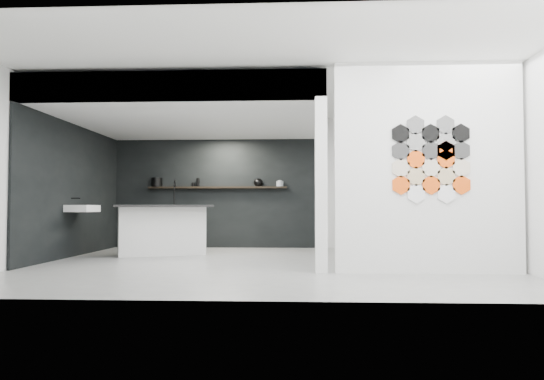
{
  "coord_description": "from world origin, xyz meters",
  "views": [
    {
      "loc": [
        0.47,
        -7.5,
        0.87
      ],
      "look_at": [
        0.1,
        0.3,
        1.15
      ],
      "focal_mm": 32.0,
      "sensor_mm": 36.0,
      "label": 1
    }
  ],
  "objects_px": {
    "utensil_cup": "(193,185)",
    "stockpot": "(157,182)",
    "kitchen_island": "(162,229)",
    "wall_basin": "(83,209)",
    "bottle_dark": "(198,182)",
    "glass_bowl": "(280,184)",
    "glass_vase": "(280,183)",
    "partition_panel": "(427,167)",
    "kettle": "(258,182)"
  },
  "relations": [
    {
      "from": "utensil_cup",
      "to": "stockpot",
      "type": "bearing_deg",
      "value": 180.0
    },
    {
      "from": "kitchen_island",
      "to": "stockpot",
      "type": "distance_m",
      "value": 1.93
    },
    {
      "from": "wall_basin",
      "to": "bottle_dark",
      "type": "distance_m",
      "value": 2.68
    },
    {
      "from": "stockpot",
      "to": "glass_bowl",
      "type": "height_order",
      "value": "stockpot"
    },
    {
      "from": "kitchen_island",
      "to": "glass_vase",
      "type": "xyz_separation_m",
      "value": [
        2.11,
        1.58,
        0.91
      ]
    },
    {
      "from": "stockpot",
      "to": "utensil_cup",
      "type": "xyz_separation_m",
      "value": [
        0.8,
        0.0,
        -0.05
      ]
    },
    {
      "from": "partition_panel",
      "to": "glass_bowl",
      "type": "xyz_separation_m",
      "value": [
        -2.08,
        3.87,
        -0.03
      ]
    },
    {
      "from": "glass_vase",
      "to": "bottle_dark",
      "type": "height_order",
      "value": "bottle_dark"
    },
    {
      "from": "kettle",
      "to": "glass_bowl",
      "type": "bearing_deg",
      "value": 6.27
    },
    {
      "from": "bottle_dark",
      "to": "glass_bowl",
      "type": "bearing_deg",
      "value": 0.0
    },
    {
      "from": "stockpot",
      "to": "utensil_cup",
      "type": "height_order",
      "value": "stockpot"
    },
    {
      "from": "wall_basin",
      "to": "bottle_dark",
      "type": "xyz_separation_m",
      "value": [
        1.62,
        2.07,
        0.56
      ]
    },
    {
      "from": "glass_bowl",
      "to": "utensil_cup",
      "type": "xyz_separation_m",
      "value": [
        -1.88,
        0.0,
        -0.01
      ]
    },
    {
      "from": "kitchen_island",
      "to": "bottle_dark",
      "type": "relative_size",
      "value": 10.39
    },
    {
      "from": "kettle",
      "to": "glass_bowl",
      "type": "xyz_separation_m",
      "value": [
        0.47,
        0.0,
        -0.03
      ]
    },
    {
      "from": "partition_panel",
      "to": "wall_basin",
      "type": "distance_m",
      "value": 5.78
    },
    {
      "from": "partition_panel",
      "to": "kettle",
      "type": "xyz_separation_m",
      "value": [
        -2.54,
        3.87,
        0.01
      ]
    },
    {
      "from": "partition_panel",
      "to": "kitchen_island",
      "type": "height_order",
      "value": "partition_panel"
    },
    {
      "from": "wall_basin",
      "to": "bottle_dark",
      "type": "relative_size",
      "value": 3.3
    },
    {
      "from": "partition_panel",
      "to": "kettle",
      "type": "height_order",
      "value": "partition_panel"
    },
    {
      "from": "stockpot",
      "to": "glass_vase",
      "type": "xyz_separation_m",
      "value": [
        2.67,
        0.0,
        -0.03
      ]
    },
    {
      "from": "glass_bowl",
      "to": "kitchen_island",
      "type": "bearing_deg",
      "value": -143.19
    },
    {
      "from": "wall_basin",
      "to": "kettle",
      "type": "relative_size",
      "value": 2.97
    },
    {
      "from": "glass_bowl",
      "to": "bottle_dark",
      "type": "height_order",
      "value": "bottle_dark"
    },
    {
      "from": "glass_vase",
      "to": "utensil_cup",
      "type": "distance_m",
      "value": 1.88
    },
    {
      "from": "kettle",
      "to": "kitchen_island",
      "type": "bearing_deg",
      "value": -129.9
    },
    {
      "from": "partition_panel",
      "to": "stockpot",
      "type": "distance_m",
      "value": 6.12
    },
    {
      "from": "wall_basin",
      "to": "kitchen_island",
      "type": "distance_m",
      "value": 1.42
    },
    {
      "from": "stockpot",
      "to": "kettle",
      "type": "distance_m",
      "value": 2.21
    },
    {
      "from": "glass_vase",
      "to": "wall_basin",
      "type": "bearing_deg",
      "value": -148.65
    },
    {
      "from": "kitchen_island",
      "to": "bottle_dark",
      "type": "height_order",
      "value": "bottle_dark"
    },
    {
      "from": "wall_basin",
      "to": "glass_vase",
      "type": "distance_m",
      "value": 4.01
    },
    {
      "from": "partition_panel",
      "to": "glass_vase",
      "type": "bearing_deg",
      "value": 118.23
    },
    {
      "from": "wall_basin",
      "to": "bottle_dark",
      "type": "bearing_deg",
      "value": 51.95
    },
    {
      "from": "partition_panel",
      "to": "glass_vase",
      "type": "xyz_separation_m",
      "value": [
        -2.08,
        3.87,
        -0.02
      ]
    },
    {
      "from": "wall_basin",
      "to": "stockpot",
      "type": "height_order",
      "value": "stockpot"
    },
    {
      "from": "kettle",
      "to": "partition_panel",
      "type": "bearing_deg",
      "value": -50.41
    },
    {
      "from": "kitchen_island",
      "to": "stockpot",
      "type": "bearing_deg",
      "value": 87.45
    },
    {
      "from": "kettle",
      "to": "bottle_dark",
      "type": "height_order",
      "value": "bottle_dark"
    },
    {
      "from": "partition_panel",
      "to": "wall_basin",
      "type": "height_order",
      "value": "partition_panel"
    },
    {
      "from": "wall_basin",
      "to": "glass_bowl",
      "type": "height_order",
      "value": "glass_bowl"
    },
    {
      "from": "glass_bowl",
      "to": "utensil_cup",
      "type": "relative_size",
      "value": 1.76
    },
    {
      "from": "kitchen_island",
      "to": "utensil_cup",
      "type": "xyz_separation_m",
      "value": [
        0.24,
        1.58,
        0.89
      ]
    },
    {
      "from": "utensil_cup",
      "to": "bottle_dark",
      "type": "bearing_deg",
      "value": 0.0
    },
    {
      "from": "glass_vase",
      "to": "utensil_cup",
      "type": "bearing_deg",
      "value": 180.0
    },
    {
      "from": "kitchen_island",
      "to": "stockpot",
      "type": "height_order",
      "value": "stockpot"
    },
    {
      "from": "wall_basin",
      "to": "kettle",
      "type": "bearing_deg",
      "value": 35.23
    },
    {
      "from": "glass_vase",
      "to": "bottle_dark",
      "type": "xyz_separation_m",
      "value": [
        -1.77,
        0.0,
        0.03
      ]
    },
    {
      "from": "wall_basin",
      "to": "glass_vase",
      "type": "height_order",
      "value": "glass_vase"
    },
    {
      "from": "glass_bowl",
      "to": "glass_vase",
      "type": "height_order",
      "value": "glass_vase"
    }
  ]
}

